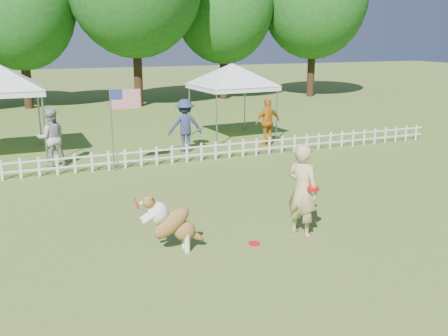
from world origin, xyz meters
name	(u,v)px	position (x,y,z in m)	size (l,w,h in m)	color
ground	(242,251)	(0.00, 0.00, 0.00)	(120.00, 120.00, 0.00)	#476E22
picket_fence	(149,157)	(0.00, 7.00, 0.30)	(22.00, 0.08, 0.60)	white
handler	(302,190)	(1.46, 0.29, 0.95)	(0.69, 0.46, 1.90)	tan
dog	(173,222)	(-1.20, 0.48, 0.59)	(1.14, 0.38, 1.18)	brown
frisbee_on_turf	(254,244)	(0.36, 0.22, 0.01)	(0.23, 0.23, 0.02)	red
canopy_tent_right	(232,102)	(4.20, 10.14, 1.44)	(2.79, 2.79, 2.89)	white
flag_pole	(112,130)	(-1.13, 6.81, 1.25)	(0.96, 0.10, 2.50)	gray
spectator_a	(51,138)	(-2.77, 8.17, 0.91)	(0.88, 0.69, 1.81)	#A2A3A8
spectator_b	(185,125)	(1.73, 8.58, 0.92)	(1.19, 0.69, 1.85)	navy
spectator_c	(268,122)	(4.89, 8.37, 0.88)	(1.03, 0.43, 1.75)	#C67217
tree_center_left	(21,19)	(-3.00, 22.50, 4.90)	(6.00, 6.00, 9.80)	#194C15
tree_right	(224,16)	(9.00, 22.50, 5.20)	(6.20, 6.20, 10.40)	#194C15
tree_far_right	(314,9)	(15.00, 21.50, 5.70)	(7.00, 7.00, 11.40)	#194C15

